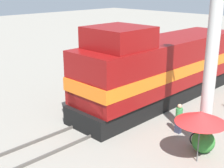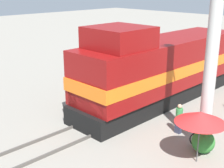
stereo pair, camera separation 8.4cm
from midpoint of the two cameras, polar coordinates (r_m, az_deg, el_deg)
name	(u,v)px [view 1 (the left image)]	position (r m, az deg, el deg)	size (l,w,h in m)	color
ground_plane	(124,115)	(18.01, 2.12, -5.66)	(120.00, 120.00, 0.00)	gray
rail_near	(115,110)	(18.43, 0.48, -4.82)	(0.08, 31.11, 0.15)	#4C4742
rail_far	(134,117)	(17.54, 3.84, -6.09)	(0.08, 31.11, 0.15)	#4C4742
locomotive	(159,69)	(19.60, 8.47, 2.74)	(3.23, 13.50, 5.09)	black
utility_pole	(213,40)	(13.63, 17.87, 7.73)	(1.80, 0.54, 9.90)	#B2B2AD
vendor_umbrella	(201,117)	(13.16, 15.77, -5.83)	(2.10, 2.10, 2.28)	#4C4C4C
shrub_cluster	(203,142)	(14.61, 16.19, -10.07)	(1.03, 1.03, 1.03)	#2D722D
person_bystander	(179,118)	(15.95, 11.98, -6.02)	(0.34, 0.34, 1.55)	#2D3347
bicycle	(198,132)	(15.78, 15.37, -8.38)	(1.45, 1.85, 0.73)	black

